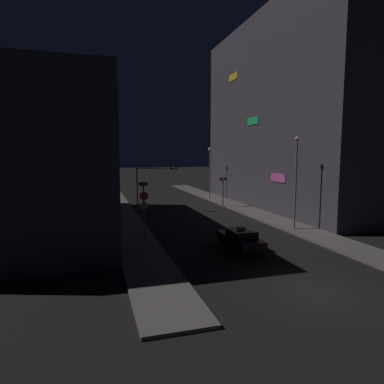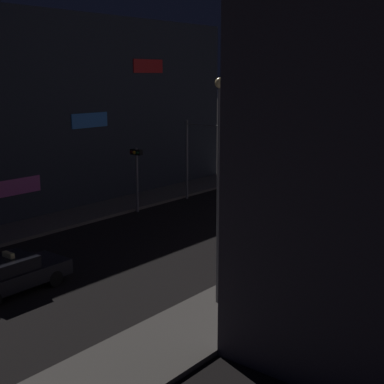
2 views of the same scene
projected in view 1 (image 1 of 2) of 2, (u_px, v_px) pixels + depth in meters
name	position (u px, v px, depth m)	size (l,w,h in m)	color
ground_plane	(314.00, 292.00, 16.27)	(300.00, 300.00, 0.00)	black
sidewalk_left	(121.00, 211.00, 38.98)	(3.07, 55.95, 0.18)	#5B5651
sidewalk_right	(234.00, 205.00, 43.02)	(3.07, 55.95, 0.18)	#5B5651
building_facade_left	(43.00, 162.00, 29.63)	(11.30, 26.45, 11.83)	#282D38
building_facade_right	(289.00, 115.00, 41.71)	(9.97, 30.35, 23.01)	#3D3842
taxi	(241.00, 239.00, 23.48)	(1.87, 4.48, 1.62)	black
traffic_light_overhead	(153.00, 179.00, 38.05)	(4.69, 0.42, 5.28)	slate
traffic_light_left_kerb	(143.00, 193.00, 33.16)	(0.80, 0.42, 3.93)	slate
traffic_light_right_kerb	(223.00, 186.00, 41.56)	(0.80, 0.42, 3.81)	slate
sign_pole_left	(144.00, 212.00, 24.03)	(0.61, 0.10, 3.80)	slate
street_lamp_near_block	(296.00, 176.00, 28.74)	(0.37, 0.37, 7.94)	slate
street_lamp_far_block	(210.00, 163.00, 48.80)	(0.53, 0.53, 7.37)	slate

